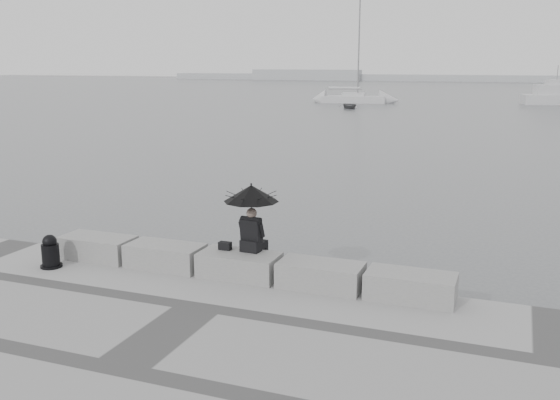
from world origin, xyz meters
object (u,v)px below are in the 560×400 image
at_px(mooring_bollard, 51,254).
at_px(sailboat_left, 354,98).
at_px(dinghy, 350,106).
at_px(seated_person, 251,203).

height_order(mooring_bollard, sailboat_left, sailboat_left).
bearing_deg(dinghy, seated_person, -96.65).
xyz_separation_m(seated_person, mooring_bollard, (-4.11, -1.10, -1.19)).
height_order(seated_person, dinghy, seated_person).
xyz_separation_m(mooring_bollard, dinghy, (-7.81, 54.17, -0.53)).
bearing_deg(mooring_bollard, sailboat_left, 98.72).
height_order(seated_person, mooring_bollard, seated_person).
height_order(seated_person, sailboat_left, sailboat_left).
bearing_deg(seated_person, dinghy, 106.33).
xyz_separation_m(sailboat_left, dinghy, (1.88, -9.02, -0.25)).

